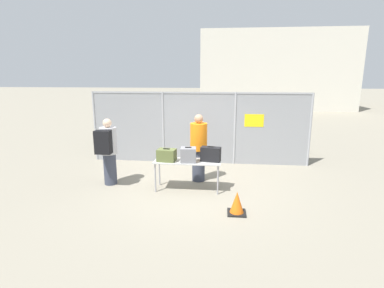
# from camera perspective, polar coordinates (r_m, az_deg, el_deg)

# --- Properties ---
(ground_plane) EXTENTS (120.00, 120.00, 0.00)m
(ground_plane) POSITION_cam_1_polar(r_m,az_deg,el_deg) (7.82, -0.21, -8.32)
(ground_plane) COLOR gray
(fence_section) EXTENTS (7.07, 0.07, 2.32)m
(fence_section) POSITION_cam_1_polar(r_m,az_deg,el_deg) (9.71, 1.35, 3.35)
(fence_section) COLOR #9EA0A5
(fence_section) RESTS_ON ground_plane
(inspection_table) EXTENTS (1.66, 0.60, 0.76)m
(inspection_table) POSITION_cam_1_polar(r_m,az_deg,el_deg) (7.48, -0.89, -3.75)
(inspection_table) COLOR #B2B2AD
(inspection_table) RESTS_ON ground_plane
(suitcase_olive) EXTENTS (0.48, 0.36, 0.32)m
(suitcase_olive) POSITION_cam_1_polar(r_m,az_deg,el_deg) (7.43, -4.86, -2.12)
(suitcase_olive) COLOR #566033
(suitcase_olive) RESTS_ON inspection_table
(suitcase_grey) EXTENTS (0.40, 0.35, 0.38)m
(suitcase_grey) POSITION_cam_1_polar(r_m,az_deg,el_deg) (7.33, -0.70, -2.08)
(suitcase_grey) COLOR slate
(suitcase_grey) RESTS_ON inspection_table
(suitcase_black) EXTENTS (0.52, 0.31, 0.38)m
(suitcase_black) POSITION_cam_1_polar(r_m,az_deg,el_deg) (7.39, 3.58, -1.95)
(suitcase_black) COLOR black
(suitcase_black) RESTS_ON inspection_table
(traveler_hooded) EXTENTS (0.43, 0.67, 1.76)m
(traveler_hooded) POSITION_cam_1_polar(r_m,az_deg,el_deg) (8.04, -15.72, -0.99)
(traveler_hooded) COLOR #383D4C
(traveler_hooded) RESTS_ON ground_plane
(security_worker_near) EXTENTS (0.45, 0.45, 1.83)m
(security_worker_near) POSITION_cam_1_polar(r_m,az_deg,el_deg) (8.06, 1.26, -0.59)
(security_worker_near) COLOR #383D4C
(security_worker_near) RESTS_ON ground_plane
(utility_trailer) EXTENTS (3.92, 2.21, 0.73)m
(utility_trailer) POSITION_cam_1_polar(r_m,az_deg,el_deg) (11.15, 11.99, 0.20)
(utility_trailer) COLOR silver
(utility_trailer) RESTS_ON ground_plane
(distant_hangar) EXTENTS (12.44, 10.97, 6.37)m
(distant_hangar) POSITION_cam_1_polar(r_m,az_deg,el_deg) (30.35, 14.55, 13.28)
(distant_hangar) COLOR beige
(distant_hangar) RESTS_ON ground_plane
(traffic_cone) EXTENTS (0.39, 0.39, 0.49)m
(traffic_cone) POSITION_cam_1_polar(r_m,az_deg,el_deg) (6.44, 8.55, -11.15)
(traffic_cone) COLOR black
(traffic_cone) RESTS_ON ground_plane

